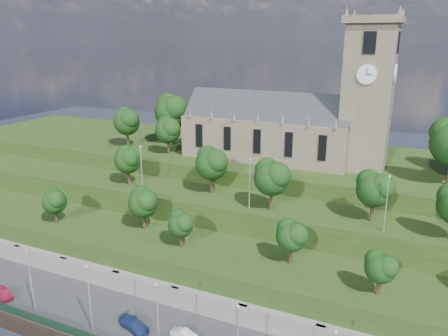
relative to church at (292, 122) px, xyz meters
The scene contains 13 objects.
retaining_wall 39.48m from the church, 91.33° to the right, with size 160.00×2.10×5.00m.
embankment_lower 33.57m from the church, 91.61° to the right, with size 160.00×12.00×8.00m, color #213612.
embankment_upper 23.71m from the church, 92.66° to the right, with size 160.00×10.00×12.00m, color #213612.
hilltop 15.57m from the church, 101.11° to the left, with size 160.00×32.00×15.00m, color #213612.
church is the anchor object (origin of this frame).
trees_lower 29.46m from the church, 90.69° to the right, with size 68.39×8.38×7.09m.
trees_upper 18.69m from the church, 81.21° to the right, with size 58.34×8.47×8.21m.
trees_hilltop 6.29m from the church, ahead, with size 74.35×16.43×11.59m.
lamp_posts_promenade 46.17m from the church, 93.67° to the right, with size 60.36×0.36×9.24m.
lamp_posts_upper 20.83m from the church, 92.26° to the right, with size 40.36×0.36×8.16m.
car_left 55.66m from the church, 124.29° to the right, with size 1.58×3.92×1.34m, color #AB1C41.
car_middle 44.79m from the church, 91.93° to the right, with size 1.24×3.56×1.17m, color silver.
car_right 46.41m from the church, 101.07° to the right, with size 1.87×4.61×1.34m, color navy.
Camera 1 is at (22.89, -33.69, 37.64)m, focal length 35.00 mm.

